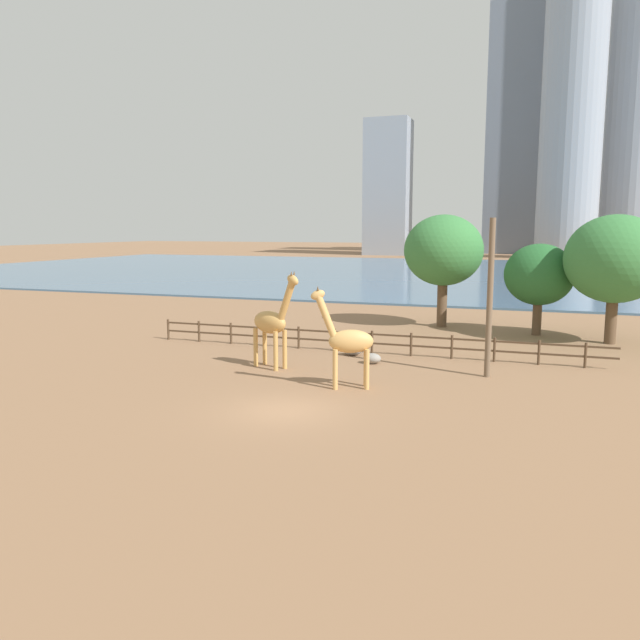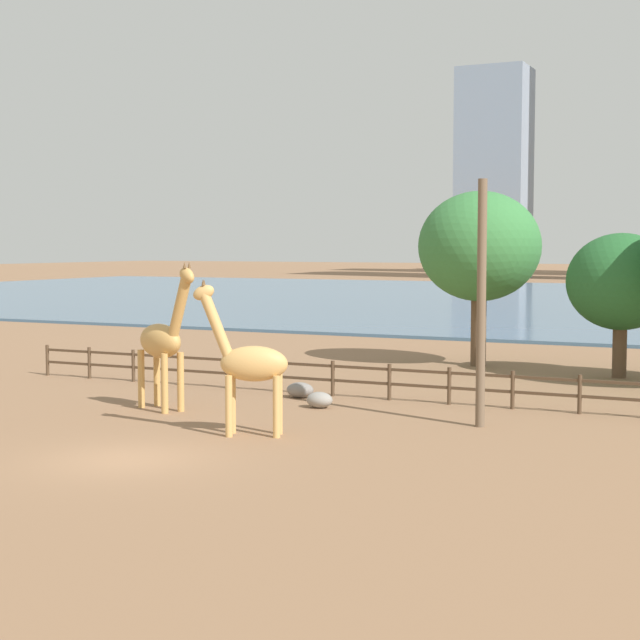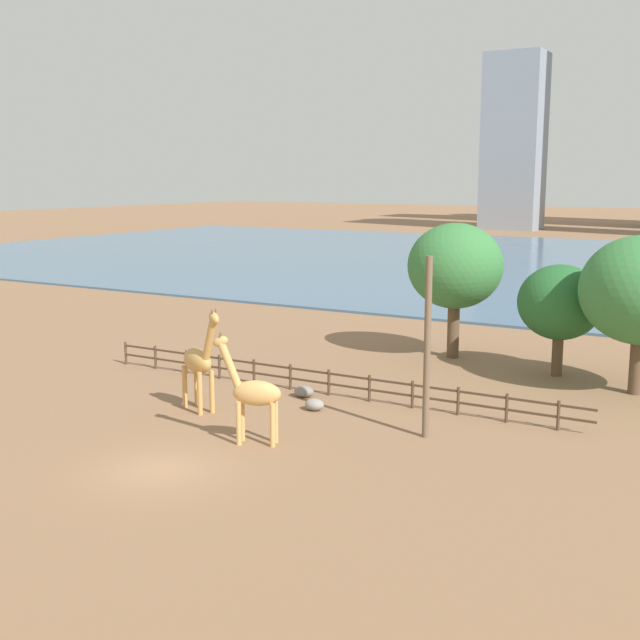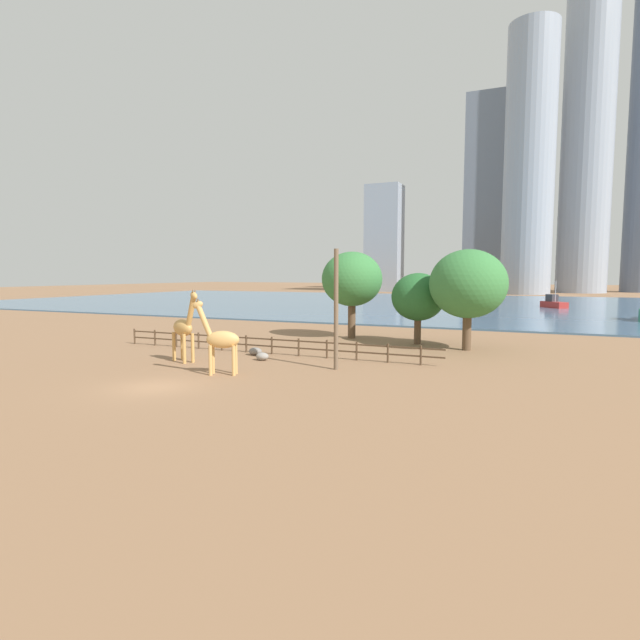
{
  "view_description": "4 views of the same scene",
  "coord_description": "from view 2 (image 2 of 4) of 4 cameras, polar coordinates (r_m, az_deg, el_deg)",
  "views": [
    {
      "loc": [
        9.11,
        -21.58,
        7.0
      ],
      "look_at": [
        -2.38,
        10.88,
        1.93
      ],
      "focal_mm": 35.0,
      "sensor_mm": 36.0,
      "label": 1
    },
    {
      "loc": [
        15.23,
        -20.29,
        5.49
      ],
      "look_at": [
        -0.07,
        11.78,
        2.8
      ],
      "focal_mm": 55.0,
      "sensor_mm": 36.0,
      "label": 2
    },
    {
      "loc": [
        19.02,
        -21.25,
        10.54
      ],
      "look_at": [
        -1.06,
        13.57,
        3.4
      ],
      "focal_mm": 45.0,
      "sensor_mm": 36.0,
      "label": 3
    },
    {
      "loc": [
        18.44,
        -20.11,
        5.98
      ],
      "look_at": [
        -0.24,
        22.19,
        1.66
      ],
      "focal_mm": 28.0,
      "sensor_mm": 36.0,
      "label": 4
    }
  ],
  "objects": [
    {
      "name": "ground_plane",
      "position": [
        101.59,
        16.84,
        1.05
      ],
      "size": [
        400.0,
        400.0,
        0.0
      ],
      "primitive_type": "plane",
      "color": "#8C6647"
    },
    {
      "name": "tree_right_tall",
      "position": [
        42.43,
        17.12,
        2.11
      ],
      "size": [
        4.48,
        4.48,
        6.03
      ],
      "color": "brown",
      "rests_on": "ground"
    },
    {
      "name": "utility_pole",
      "position": [
        29.91,
        9.37,
        0.93
      ],
      "size": [
        0.28,
        0.28,
        7.49
      ],
      "primitive_type": "cylinder",
      "color": "brown",
      "rests_on": "ground"
    },
    {
      "name": "harbor_water",
      "position": [
        98.62,
        16.58,
        1.02
      ],
      "size": [
        180.0,
        86.0,
        0.2
      ],
      "primitive_type": "cube",
      "color": "#476B8C",
      "rests_on": "ground"
    },
    {
      "name": "boulder_near_fence",
      "position": [
        35.54,
        -1.17,
        -4.09
      ],
      "size": [
        1.03,
        0.75,
        0.56
      ],
      "primitive_type": "ellipsoid",
      "color": "gray",
      "rests_on": "ground"
    },
    {
      "name": "enclosure_fence",
      "position": [
        36.15,
        -0.22,
        -3.18
      ],
      "size": [
        26.12,
        0.14,
        1.3
      ],
      "color": "#4C3826",
      "rests_on": "ground"
    },
    {
      "name": "tree_left_large",
      "position": [
        45.17,
        9.26,
        4.21
      ],
      "size": [
        5.56,
        5.56,
        7.98
      ],
      "color": "brown",
      "rests_on": "ground"
    },
    {
      "name": "giraffe_companion",
      "position": [
        33.02,
        -9.12,
        -1.2
      ],
      "size": [
        3.18,
        1.9,
        4.99
      ],
      "rotation": [
        0.0,
        0.0,
        5.85
      ],
      "color": "tan",
      "rests_on": "ground"
    },
    {
      "name": "boulder_by_pole",
      "position": [
        33.33,
        -0.03,
        -4.67
      ],
      "size": [
        0.92,
        0.73,
        0.55
      ],
      "primitive_type": "ellipsoid",
      "color": "gray",
      "rests_on": "ground"
    },
    {
      "name": "skyline_block_central",
      "position": [
        169.66,
        10.08,
        8.37
      ],
      "size": [
        11.48,
        9.06,
        35.21
      ],
      "primitive_type": "cube",
      "color": "#939EAD",
      "rests_on": "ground"
    },
    {
      "name": "giraffe_tall",
      "position": [
        28.37,
        -4.18,
        -2.51
      ],
      "size": [
        2.84,
        1.49,
        4.54
      ],
      "rotation": [
        0.0,
        0.0,
        3.49
      ],
      "color": "tan",
      "rests_on": "ground"
    }
  ]
}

